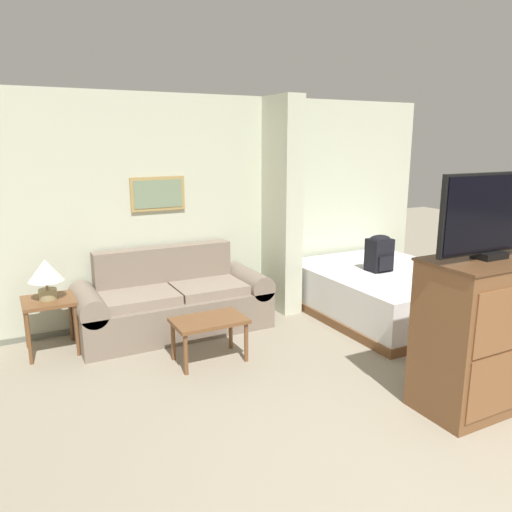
% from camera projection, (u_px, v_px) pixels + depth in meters
% --- Properties ---
extents(wall_back, '(6.70, 0.16, 2.60)m').
position_uv_depth(wall_back, '(195.00, 208.00, 5.95)').
color(wall_back, beige).
rests_on(wall_back, ground_plane).
extents(wall_partition_pillar, '(0.24, 0.61, 2.60)m').
position_uv_depth(wall_partition_pillar, '(282.00, 206.00, 6.08)').
color(wall_partition_pillar, beige).
rests_on(wall_partition_pillar, ground_plane).
extents(couch, '(2.11, 0.84, 0.91)m').
position_uv_depth(couch, '(173.00, 302.00, 5.55)').
color(couch, gray).
rests_on(couch, ground_plane).
extents(coffee_table, '(0.69, 0.44, 0.43)m').
position_uv_depth(coffee_table, '(209.00, 325.00, 4.76)').
color(coffee_table, brown).
rests_on(coffee_table, ground_plane).
extents(side_table, '(0.49, 0.49, 0.56)m').
position_uv_depth(side_table, '(49.00, 307.00, 4.94)').
color(side_table, brown).
rests_on(side_table, ground_plane).
extents(table_lamp, '(0.34, 0.34, 0.40)m').
position_uv_depth(table_lamp, '(46.00, 273.00, 4.86)').
color(table_lamp, tan).
rests_on(table_lamp, side_table).
extents(tv_dresser, '(1.01, 0.58, 1.22)m').
position_uv_depth(tv_dresser, '(481.00, 334.00, 3.90)').
color(tv_dresser, brown).
rests_on(tv_dresser, ground_plane).
extents(tv, '(1.09, 0.16, 0.64)m').
position_uv_depth(tv, '(494.00, 215.00, 3.69)').
color(tv, black).
rests_on(tv, tv_dresser).
extents(bed, '(1.71, 2.10, 0.55)m').
position_uv_depth(bed, '(384.00, 291.00, 6.10)').
color(bed, brown).
rests_on(bed, ground_plane).
extents(backpack, '(0.28, 0.25, 0.44)m').
position_uv_depth(backpack, '(380.00, 252.00, 5.94)').
color(backpack, black).
rests_on(backpack, bed).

